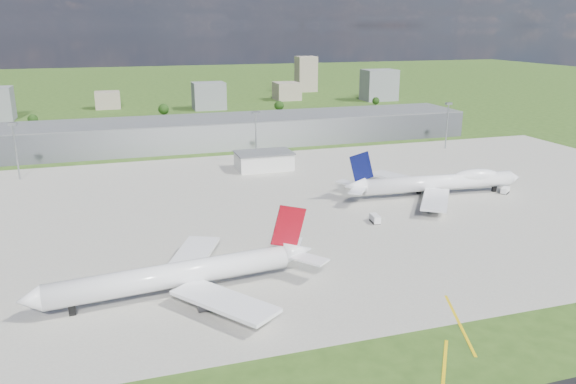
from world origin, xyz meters
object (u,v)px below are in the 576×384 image
object	(u,v)px
airliner_red_twin	(183,275)
van_white_far	(505,191)
tug_yellow	(200,271)
van_white_near	(375,219)
airliner_blue_quad	(439,183)

from	to	relation	value
airliner_red_twin	van_white_far	size ratio (longest dim) A/B	13.88
airliner_red_twin	van_white_far	world-z (taller)	airliner_red_twin
airliner_red_twin	van_white_far	bearing A→B (deg)	-165.90
tug_yellow	van_white_near	world-z (taller)	van_white_near
airliner_blue_quad	van_white_far	xyz separation A→B (m)	(28.28, -5.65, -4.30)
van_white_far	airliner_red_twin	bearing A→B (deg)	164.32
tug_yellow	van_white_far	size ratio (longest dim) A/B	0.76
van_white_near	van_white_far	xyz separation A→B (m)	(67.09, 16.22, -0.11)
tug_yellow	van_white_near	size ratio (longest dim) A/B	0.71
airliner_red_twin	van_white_far	distance (m)	147.56
airliner_red_twin	airliner_blue_quad	size ratio (longest dim) A/B	0.98
airliner_red_twin	airliner_blue_quad	world-z (taller)	airliner_red_twin
airliner_red_twin	tug_yellow	bearing A→B (deg)	-123.81
airliner_blue_quad	van_white_near	bearing A→B (deg)	-145.97
tug_yellow	van_white_far	world-z (taller)	van_white_far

